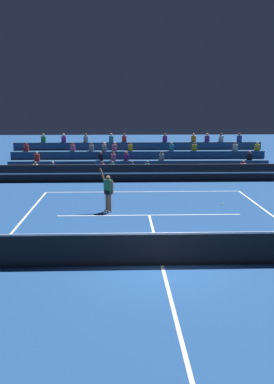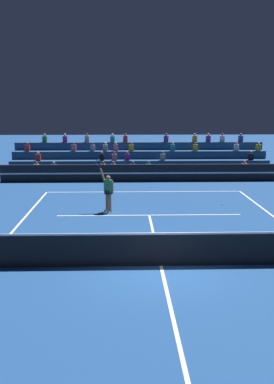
% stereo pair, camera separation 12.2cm
% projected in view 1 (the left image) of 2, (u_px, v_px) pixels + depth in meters
% --- Properties ---
extents(ground_plane, '(120.00, 120.00, 0.00)m').
position_uv_depth(ground_plane, '(162.00, 266.00, 13.85)').
color(ground_plane, navy).
extents(court_lines, '(11.10, 23.90, 0.01)m').
position_uv_depth(court_lines, '(162.00, 266.00, 13.85)').
color(court_lines, white).
rests_on(court_lines, ground).
extents(tennis_net, '(12.00, 0.10, 1.10)m').
position_uv_depth(tennis_net, '(162.00, 249.00, 13.74)').
color(tennis_net, black).
rests_on(tennis_net, ground).
extents(sponsor_banner_wall, '(18.00, 0.26, 1.10)m').
position_uv_depth(sponsor_banner_wall, '(140.00, 173.00, 28.85)').
color(sponsor_banner_wall, black).
rests_on(sponsor_banner_wall, ground).
extents(bleacher_stand, '(17.79, 3.80, 2.83)m').
position_uv_depth(bleacher_stand, '(139.00, 162.00, 31.90)').
color(bleacher_stand, navy).
rests_on(bleacher_stand, ground).
extents(tennis_player, '(0.86, 0.69, 2.48)m').
position_uv_depth(tennis_player, '(108.00, 191.00, 20.54)').
color(tennis_player, '#9E7051').
rests_on(tennis_player, ground).
extents(tennis_ball, '(0.07, 0.07, 0.07)m').
position_uv_depth(tennis_ball, '(222.00, 204.00, 22.21)').
color(tennis_ball, '#C6DB33').
rests_on(tennis_ball, ground).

